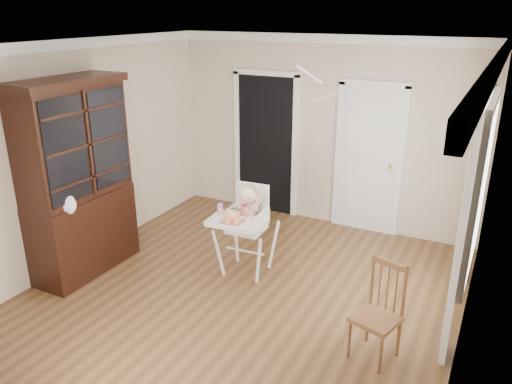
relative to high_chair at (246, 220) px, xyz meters
The scene contains 16 objects.
floor 0.92m from the high_chair, 70.03° to the right, with size 5.00×5.00×0.00m, color #51351B.
ceiling 2.11m from the high_chair, 70.03° to the right, with size 5.00×5.00×0.00m, color white.
wall_back 2.05m from the high_chair, 83.75° to the left, with size 4.50×4.50×0.00m, color beige.
wall_left 2.22m from the high_chair, 164.16° to the right, with size 5.00×5.00×0.00m, color beige.
wall_right 2.61m from the high_chair, 13.24° to the right, with size 5.00×5.00×0.00m, color beige.
crown_molding 2.05m from the high_chair, 70.03° to the right, with size 4.50×5.00×0.12m, color white, non-canonical shape.
doorway 2.07m from the high_chair, 109.91° to the left, with size 1.06×0.05×2.22m.
closet_door 2.13m from the high_chair, 64.35° to the left, with size 0.96×0.09×2.13m.
window_right 2.47m from the high_chair, ahead, with size 0.13×1.84×2.30m.
high_chair is the anchor object (origin of this frame).
baby 0.16m from the high_chair, 90.29° to the left, with size 0.32×0.24×0.48m.
cake 0.34m from the high_chair, 93.92° to the right, with size 0.26×0.26×0.12m.
sippy_cup 0.34m from the high_chair, 146.69° to the right, with size 0.07×0.07×0.17m.
china_cabinet 2.02m from the high_chair, 155.04° to the right, with size 0.61×1.37×2.32m.
dining_chair 1.99m from the high_chair, 24.79° to the right, with size 0.46×0.46×0.92m.
streamer 1.81m from the high_chair, 35.19° to the left, with size 0.03×0.50×0.02m, color pink, non-canonical shape.
Camera 1 is at (2.37, -4.15, 3.03)m, focal length 35.00 mm.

